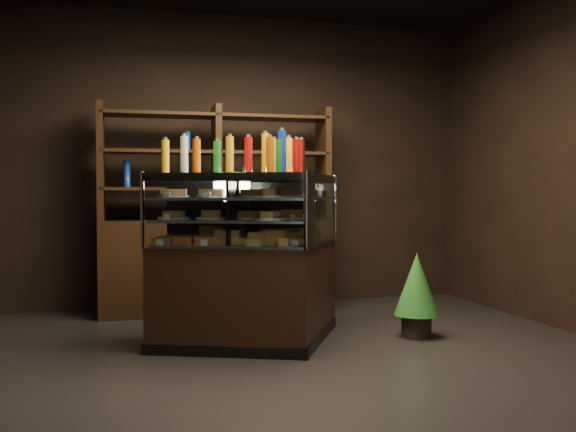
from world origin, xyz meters
name	(u,v)px	position (x,y,z in m)	size (l,w,h in m)	color
ground	(294,365)	(0.00, 0.00, 0.00)	(5.00, 5.00, 0.00)	black
room_shell	(294,75)	(0.00, 0.00, 1.94)	(5.02, 5.02, 3.01)	black
display_case	(260,286)	(-0.09, 0.67, 0.44)	(1.68, 1.35, 1.31)	black
food_display	(260,216)	(-0.09, 0.67, 0.99)	(1.37, 1.06, 0.41)	#C57947
bottles_top	(259,155)	(-0.09, 0.68, 1.45)	(1.21, 0.92, 0.30)	#147223
potted_conifer	(417,283)	(1.18, 0.57, 0.44)	(0.36, 0.36, 0.77)	black
back_shelving	(217,250)	(-0.22, 2.05, 0.61)	(2.22, 0.46, 2.00)	black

